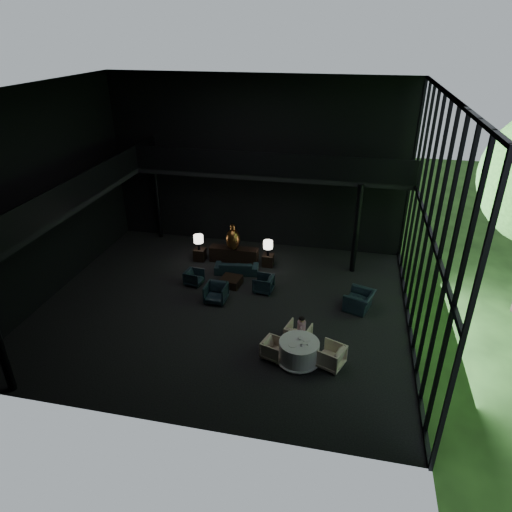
% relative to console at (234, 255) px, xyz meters
% --- Properties ---
extents(floor, '(14.00, 12.00, 0.02)m').
position_rel_console_xyz_m(floor, '(0.56, -3.72, -0.35)').
color(floor, black).
rests_on(floor, ground).
extents(ceiling, '(14.00, 12.00, 0.02)m').
position_rel_console_xyz_m(ceiling, '(0.56, -3.72, 7.65)').
color(ceiling, black).
rests_on(ceiling, ground).
extents(wall_back, '(14.00, 0.04, 8.00)m').
position_rel_console_xyz_m(wall_back, '(0.56, 2.28, 3.65)').
color(wall_back, black).
rests_on(wall_back, ground).
extents(wall_front, '(14.00, 0.04, 8.00)m').
position_rel_console_xyz_m(wall_front, '(0.56, -9.72, 3.65)').
color(wall_front, black).
rests_on(wall_front, ground).
extents(wall_left, '(0.04, 12.00, 8.00)m').
position_rel_console_xyz_m(wall_left, '(-6.44, -3.72, 3.65)').
color(wall_left, black).
rests_on(wall_left, ground).
extents(curtain_wall, '(0.20, 12.00, 8.00)m').
position_rel_console_xyz_m(curtain_wall, '(7.51, -3.72, 3.65)').
color(curtain_wall, black).
rests_on(curtain_wall, ground).
extents(mezzanine_left, '(2.00, 12.00, 0.25)m').
position_rel_console_xyz_m(mezzanine_left, '(-5.44, -3.72, 3.65)').
color(mezzanine_left, black).
rests_on(mezzanine_left, wall_left).
extents(mezzanine_back, '(12.00, 2.00, 0.25)m').
position_rel_console_xyz_m(mezzanine_back, '(1.56, 1.28, 3.65)').
color(mezzanine_back, black).
rests_on(mezzanine_back, wall_back).
extents(railing_left, '(0.06, 12.00, 1.00)m').
position_rel_console_xyz_m(railing_left, '(-4.44, -3.72, 4.25)').
color(railing_left, black).
rests_on(railing_left, mezzanine_left).
extents(railing_back, '(12.00, 0.06, 1.00)m').
position_rel_console_xyz_m(railing_back, '(1.56, 0.28, 4.25)').
color(railing_back, black).
rests_on(railing_back, mezzanine_back).
extents(column_nw, '(0.24, 0.24, 4.00)m').
position_rel_console_xyz_m(column_nw, '(-4.44, 1.98, 1.65)').
color(column_nw, black).
rests_on(column_nw, floor).
extents(column_ne, '(0.24, 0.24, 4.00)m').
position_rel_console_xyz_m(column_ne, '(5.36, 0.28, 1.65)').
color(column_ne, black).
rests_on(column_ne, floor).
extents(console, '(2.23, 0.51, 0.71)m').
position_rel_console_xyz_m(console, '(0.00, 0.00, 0.00)').
color(console, black).
rests_on(console, floor).
extents(bronze_urn, '(0.63, 0.63, 1.18)m').
position_rel_console_xyz_m(bronze_urn, '(-0.00, -0.14, 0.86)').
color(bronze_urn, brown).
rests_on(bronze_urn, console).
extents(side_table_left, '(0.51, 0.51, 0.56)m').
position_rel_console_xyz_m(side_table_left, '(-1.60, -0.15, -0.08)').
color(side_table_left, black).
rests_on(side_table_left, floor).
extents(table_lamp_left, '(0.43, 0.43, 0.72)m').
position_rel_console_xyz_m(table_lamp_left, '(-1.60, -0.23, 0.72)').
color(table_lamp_left, black).
rests_on(table_lamp_left, side_table_left).
extents(side_table_right, '(0.49, 0.49, 0.54)m').
position_rel_console_xyz_m(side_table_right, '(1.60, -0.04, -0.09)').
color(side_table_right, black).
rests_on(side_table_right, floor).
extents(table_lamp_right, '(0.42, 0.42, 0.71)m').
position_rel_console_xyz_m(table_lamp_right, '(1.60, -0.10, 0.69)').
color(table_lamp_right, black).
rests_on(table_lamp_right, side_table_right).
extents(sofa, '(1.78, 0.73, 0.68)m').
position_rel_console_xyz_m(sofa, '(0.37, -1.00, -0.02)').
color(sofa, black).
rests_on(sofa, floor).
extents(lounge_armchair_west, '(0.67, 0.70, 0.64)m').
position_rel_console_xyz_m(lounge_armchair_west, '(-1.13, -2.34, -0.03)').
color(lounge_armchair_west, black).
rests_on(lounge_armchair_west, floor).
extents(lounge_armchair_east, '(0.77, 0.81, 0.78)m').
position_rel_console_xyz_m(lounge_armchair_east, '(1.84, -2.31, 0.04)').
color(lounge_armchair_east, black).
rests_on(lounge_armchair_east, floor).
extents(lounge_armchair_south, '(0.92, 0.86, 0.92)m').
position_rel_console_xyz_m(lounge_armchair_south, '(0.16, -3.45, 0.11)').
color(lounge_armchair_south, black).
rests_on(lounge_armchair_south, floor).
extents(window_armchair, '(1.08, 1.34, 1.02)m').
position_rel_console_xyz_m(window_armchair, '(5.68, -2.81, 0.15)').
color(window_armchair, black).
rests_on(window_armchair, floor).
extents(coffee_table, '(0.91, 0.91, 0.36)m').
position_rel_console_xyz_m(coffee_table, '(0.41, -2.11, -0.18)').
color(coffee_table, black).
rests_on(coffee_table, floor).
extents(dining_table, '(1.48, 1.48, 0.75)m').
position_rel_console_xyz_m(dining_table, '(3.81, -6.34, -0.03)').
color(dining_table, white).
rests_on(dining_table, floor).
extents(dining_chair_north, '(0.97, 0.94, 0.83)m').
position_rel_console_xyz_m(dining_chair_north, '(3.66, -5.41, 0.06)').
color(dining_chair_north, '#B2A59B').
rests_on(dining_chair_north, floor).
extents(dining_chair_east, '(1.06, 1.09, 0.88)m').
position_rel_console_xyz_m(dining_chair_east, '(4.82, -6.37, 0.08)').
color(dining_chair_east, beige).
rests_on(dining_chair_east, floor).
extents(dining_chair_west, '(0.77, 0.80, 0.67)m').
position_rel_console_xyz_m(dining_chair_west, '(2.99, -6.33, -0.02)').
color(dining_chair_west, '#C4AD9A').
rests_on(dining_chair_west, floor).
extents(child, '(0.29, 0.29, 0.62)m').
position_rel_console_xyz_m(child, '(3.76, -5.37, 0.40)').
color(child, pink).
rests_on(child, dining_chair_north).
extents(plate_a, '(0.28, 0.28, 0.02)m').
position_rel_console_xyz_m(plate_a, '(3.62, -6.55, 0.40)').
color(plate_a, white).
rests_on(plate_a, dining_table).
extents(plate_b, '(0.27, 0.27, 0.02)m').
position_rel_console_xyz_m(plate_b, '(4.02, -6.20, 0.40)').
color(plate_b, white).
rests_on(plate_b, dining_table).
extents(saucer, '(0.17, 0.17, 0.01)m').
position_rel_console_xyz_m(saucer, '(3.99, -6.39, 0.40)').
color(saucer, white).
rests_on(saucer, dining_table).
extents(coffee_cup, '(0.08, 0.08, 0.05)m').
position_rel_console_xyz_m(coffee_cup, '(4.08, -6.44, 0.43)').
color(coffee_cup, white).
rests_on(coffee_cup, saucer).
extents(cereal_bowl, '(0.15, 0.15, 0.08)m').
position_rel_console_xyz_m(cereal_bowl, '(3.81, -6.18, 0.43)').
color(cereal_bowl, white).
rests_on(cereal_bowl, dining_table).
extents(cream_pot, '(0.07, 0.07, 0.08)m').
position_rel_console_xyz_m(cream_pot, '(3.89, -6.54, 0.43)').
color(cream_pot, '#99999E').
rests_on(cream_pot, dining_table).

